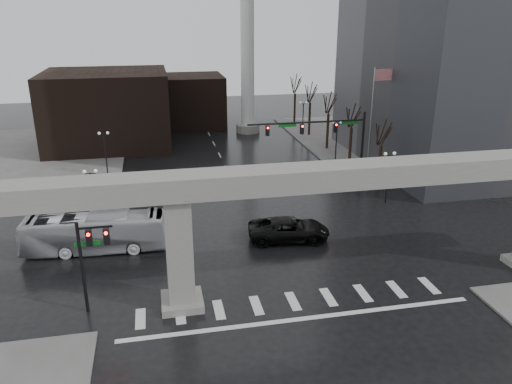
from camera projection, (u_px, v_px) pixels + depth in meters
ground at (289, 293)px, 32.98m from camera, size 160.00×160.00×0.00m
sidewalk_ne at (399, 141)px, 71.00m from camera, size 28.00×36.00×0.15m
sidewalk_nw at (7, 162)px, 61.13m from camera, size 28.00×36.00×0.15m
elevated_guideway at (311, 194)px, 30.86m from camera, size 48.00×2.60×8.70m
building_far_left at (108, 109)px, 67.23m from camera, size 16.00×14.00×10.00m
building_far_mid at (191, 101)px, 79.05m from camera, size 10.00×10.00×8.00m
smokestack at (247, 41)px, 71.83m from camera, size 3.60×3.60×30.00m
signal_mast_arm at (328, 135)px, 49.97m from camera, size 12.12×0.43×8.00m
signal_left_pole at (90, 252)px, 29.72m from camera, size 2.30×0.30×6.00m
flagpole_assembly at (374, 110)px, 53.53m from camera, size 2.06×0.12×12.00m
lamp_right_0 at (389, 169)px, 47.23m from camera, size 1.22×0.32×5.11m
lamp_right_1 at (337, 135)px, 60.10m from camera, size 1.22×0.32×5.11m
lamp_right_2 at (303, 112)px, 72.97m from camera, size 1.22×0.32×5.11m
lamp_left_0 at (92, 188)px, 42.10m from camera, size 1.22×0.32×5.11m
lamp_left_1 at (105, 146)px, 54.98m from camera, size 1.22×0.32×5.11m
lamp_left_2 at (113, 120)px, 67.85m from camera, size 1.22×0.32×5.11m
tree_right_0 at (380, 163)px, 51.35m from camera, size 1.09×1.58×7.50m
tree_right_1 at (351, 143)px, 58.69m from camera, size 1.09×1.61×7.67m
tree_right_2 at (328, 128)px, 66.02m from camera, size 1.10×1.63×7.85m
tree_right_3 at (310, 116)px, 73.35m from camera, size 1.11×1.66×8.02m
tree_right_4 at (295, 105)px, 80.69m from camera, size 1.12×1.69×8.19m
pickup_truck at (289, 229)px, 40.36m from camera, size 6.91×3.86×1.83m
city_bus at (95, 233)px, 38.29m from camera, size 11.10×3.28×3.05m
far_car at (212, 180)px, 52.49m from camera, size 2.34×4.40×1.43m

